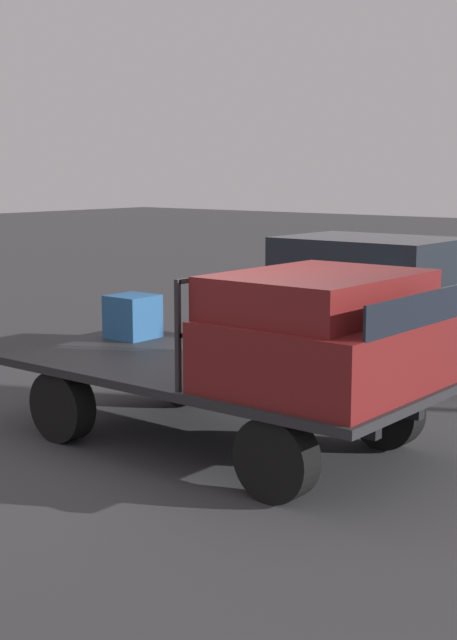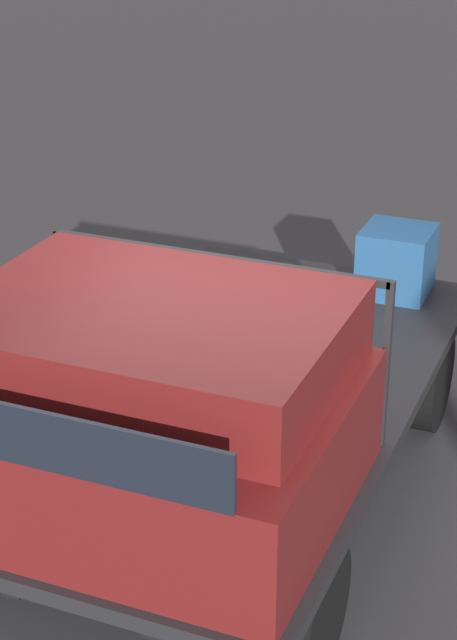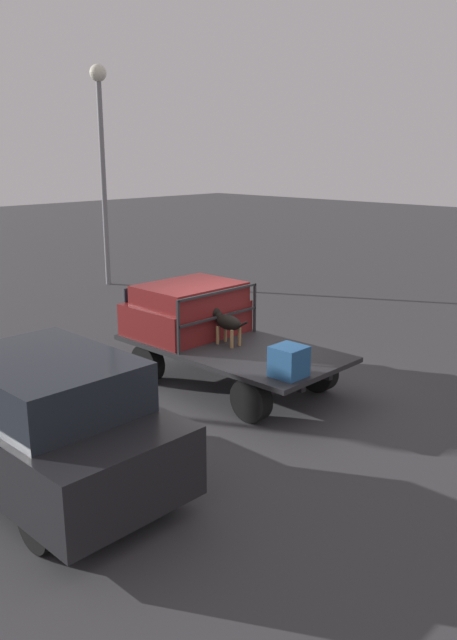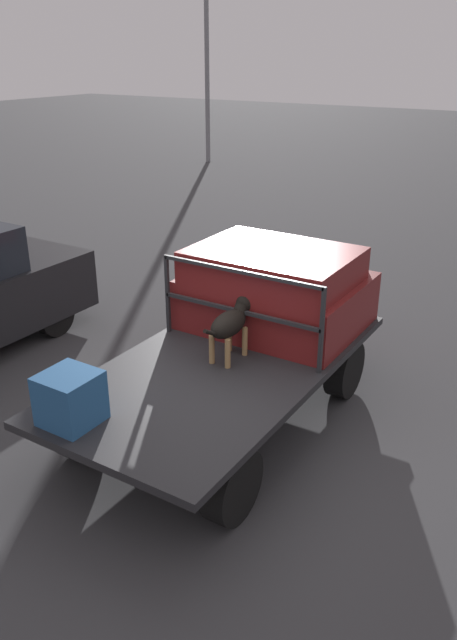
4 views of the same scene
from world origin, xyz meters
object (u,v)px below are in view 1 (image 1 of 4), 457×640
(parked_sedan, at_px, (378,302))
(dog, at_px, (235,325))
(flatbed_truck, at_px, (223,386))
(cargo_crate, at_px, (133,317))

(parked_sedan, bearing_deg, dog, -75.33)
(flatbed_truck, relative_size, cargo_crate, 8.61)
(flatbed_truck, distance_m, dog, 0.61)
(flatbed_truck, bearing_deg, cargo_crate, 162.95)
(flatbed_truck, xyz_separation_m, cargo_crate, (-1.69, 0.52, 0.42))
(cargo_crate, bearing_deg, dog, -15.97)
(flatbed_truck, bearing_deg, parked_sedan, 99.08)
(flatbed_truck, height_order, dog, dog)
(dog, bearing_deg, cargo_crate, 159.84)
(cargo_crate, distance_m, parked_sedan, 3.70)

